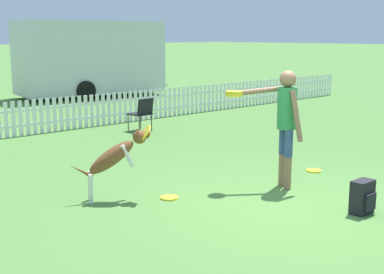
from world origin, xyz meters
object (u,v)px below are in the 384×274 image
(frisbee_near_handler, at_px, (314,171))
(equipment_trailer, at_px, (90,57))
(handler_person, at_px, (283,114))
(folding_chair_center, at_px, (142,112))
(leaping_dog, at_px, (116,155))
(backpack_on_grass, at_px, (363,197))
(frisbee_near_dog, at_px, (169,198))

(frisbee_near_handler, relative_size, equipment_trailer, 0.04)
(handler_person, height_order, folding_chair_center, handler_person)
(handler_person, xyz_separation_m, leaping_dog, (-2.16, 1.15, -0.47))
(leaping_dog, distance_m, backpack_on_grass, 3.28)
(leaping_dog, height_order, frisbee_near_dog, leaping_dog)
(handler_person, height_order, backpack_on_grass, handler_person)
(frisbee_near_handler, bearing_deg, equipment_trailer, 75.11)
(frisbee_near_handler, bearing_deg, leaping_dog, 164.37)
(leaping_dog, bearing_deg, frisbee_near_handler, 102.70)
(leaping_dog, height_order, backpack_on_grass, leaping_dog)
(leaping_dog, relative_size, folding_chair_center, 1.35)
(frisbee_near_handler, xyz_separation_m, folding_chair_center, (0.19, 4.94, 0.46))
(frisbee_near_dog, height_order, backpack_on_grass, backpack_on_grass)
(frisbee_near_handler, distance_m, equipment_trailer, 12.47)
(frisbee_near_handler, distance_m, backpack_on_grass, 2.14)
(folding_chair_center, bearing_deg, frisbee_near_dog, 52.03)
(leaping_dog, relative_size, frisbee_near_handler, 4.24)
(frisbee_near_handler, bearing_deg, frisbee_near_dog, 170.22)
(backpack_on_grass, height_order, equipment_trailer, equipment_trailer)
(frisbee_near_handler, distance_m, folding_chair_center, 4.96)
(leaping_dog, height_order, folding_chair_center, leaping_dog)
(frisbee_near_dog, distance_m, folding_chair_center, 5.36)
(handler_person, relative_size, equipment_trailer, 0.29)
(handler_person, height_order, frisbee_near_dog, handler_person)
(frisbee_near_dog, xyz_separation_m, equipment_trailer, (5.93, 11.50, 1.42))
(handler_person, xyz_separation_m, equipment_trailer, (4.33, 12.19, 0.33))
(leaping_dog, distance_m, frisbee_near_handler, 3.49)
(handler_person, distance_m, leaping_dog, 2.49)
(folding_chair_center, relative_size, equipment_trailer, 0.13)
(backpack_on_grass, height_order, folding_chair_center, folding_chair_center)
(leaping_dog, bearing_deg, handler_person, 90.27)
(leaping_dog, xyz_separation_m, folding_chair_center, (3.50, 4.01, -0.16))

